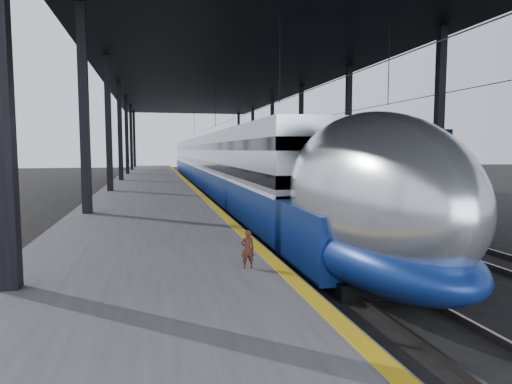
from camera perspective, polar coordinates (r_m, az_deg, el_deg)
name	(u,v)px	position (r m, az deg, el deg)	size (l,w,h in m)	color
ground	(261,260)	(14.54, 0.60, -8.52)	(160.00, 160.00, 0.00)	black
platform	(150,191)	(33.87, -13.11, 0.13)	(6.00, 80.00, 1.00)	#4C4C4F
yellow_strip	(189,183)	(33.93, -8.40, 1.08)	(0.30, 80.00, 0.01)	gold
rails	(258,194)	(34.79, 0.19, -0.29)	(6.52, 80.00, 0.16)	slate
canopy	(223,72)	(34.60, -4.14, 14.68)	(18.00, 75.00, 9.47)	black
tgv_train	(217,166)	(38.51, -4.91, 3.30)	(3.19, 65.20, 4.57)	silver
second_train	(260,163)	(44.79, 0.49, 3.66)	(3.13, 56.05, 4.31)	navy
child	(248,249)	(9.59, -1.07, -7.14)	(0.30, 0.20, 0.82)	#431F16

